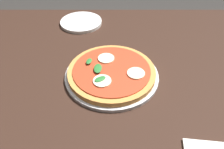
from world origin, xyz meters
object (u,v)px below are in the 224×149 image
at_px(serving_tray, 112,75).
at_px(pizza, 112,72).
at_px(dining_table, 115,90).
at_px(plate_white, 81,22).

distance_m(serving_tray, pizza, 0.02).
xyz_separation_m(dining_table, pizza, (-0.01, -0.03, 0.11)).
bearing_deg(serving_tray, pizza, -114.61).
bearing_deg(dining_table, serving_tray, -114.93).
relative_size(serving_tray, plate_white, 1.66).
distance_m(dining_table, plate_white, 0.38).
bearing_deg(pizza, dining_table, 65.09).
relative_size(dining_table, pizza, 5.34).
height_order(dining_table, pizza, pizza).
xyz_separation_m(pizza, plate_white, (-0.14, 0.37, -0.02)).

